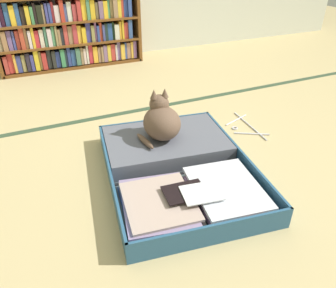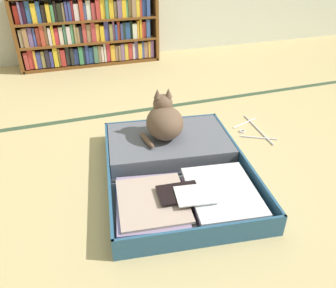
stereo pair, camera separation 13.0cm
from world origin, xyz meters
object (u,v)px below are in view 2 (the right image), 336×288
(open_suitcase, at_px, (175,164))
(black_cat, at_px, (164,121))
(clothes_hanger, at_px, (253,130))
(bookshelf, at_px, (88,31))

(open_suitcase, height_order, black_cat, black_cat)
(open_suitcase, height_order, clothes_hanger, open_suitcase)
(open_suitcase, xyz_separation_m, clothes_hanger, (0.64, 0.25, -0.04))
(black_cat, bearing_deg, bookshelf, 95.39)
(bookshelf, distance_m, black_cat, 1.86)
(bookshelf, relative_size, open_suitcase, 1.30)
(bookshelf, bearing_deg, clothes_hanger, -65.70)
(clothes_hanger, bearing_deg, bookshelf, 114.30)
(black_cat, bearing_deg, clothes_hanger, 5.38)
(open_suitcase, bearing_deg, bookshelf, 94.77)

